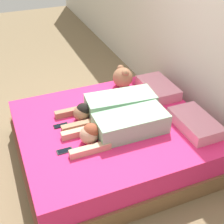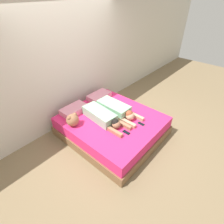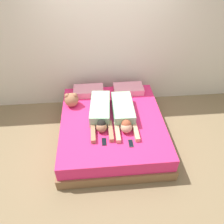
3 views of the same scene
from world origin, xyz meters
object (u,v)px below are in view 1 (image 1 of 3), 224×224
at_px(cell_phone_right, 65,151).
at_px(pillow_head_right, 195,123).
at_px(bed, 112,140).
at_px(plush_toy, 123,77).
at_px(cell_phone_left, 61,126).
at_px(pillow_head_left, 158,88).
at_px(person_right, 122,126).
at_px(person_left, 113,105).

bearing_deg(cell_phone_right, pillow_head_right, 83.41).
relative_size(bed, cell_phone_right, 13.21).
relative_size(pillow_head_right, cell_phone_right, 3.80).
relative_size(cell_phone_right, plush_toy, 0.57).
bearing_deg(cell_phone_left, pillow_head_left, 99.88).
height_order(bed, plush_toy, plush_toy).
bearing_deg(pillow_head_right, cell_phone_right, -96.59).
height_order(pillow_head_right, person_right, person_right).
xyz_separation_m(bed, cell_phone_left, (-0.17, -0.51, 0.23)).
bearing_deg(cell_phone_left, pillow_head_right, 66.46).
xyz_separation_m(pillow_head_right, person_left, (-0.58, -0.68, 0.03)).
distance_m(pillow_head_left, pillow_head_right, 0.78).
distance_m(bed, cell_phone_left, 0.58).
bearing_deg(plush_toy, pillow_head_right, 17.48).
height_order(bed, person_right, person_right).
distance_m(person_right, cell_phone_left, 0.66).
distance_m(pillow_head_left, person_left, 0.71).
relative_size(bed, person_left, 1.81).
bearing_deg(pillow_head_right, pillow_head_left, 180.00).
xyz_separation_m(person_right, cell_phone_left, (-0.36, -0.54, -0.09)).
distance_m(bed, person_right, 0.38).
height_order(person_right, cell_phone_left, person_right).
distance_m(bed, cell_phone_right, 0.66).
distance_m(bed, person_left, 0.38).
height_order(person_right, plush_toy, plush_toy).
bearing_deg(bed, pillow_head_right, 63.07).
height_order(bed, cell_phone_right, cell_phone_right).
bearing_deg(cell_phone_right, cell_phone_left, 170.34).
height_order(bed, person_left, person_left).
height_order(person_left, plush_toy, plush_toy).
relative_size(cell_phone_left, cell_phone_right, 1.00).
height_order(pillow_head_right, plush_toy, plush_toy).
height_order(cell_phone_left, cell_phone_right, same).
relative_size(pillow_head_left, person_right, 0.54).
distance_m(person_left, person_right, 0.39).
height_order(pillow_head_right, cell_phone_left, pillow_head_right).
height_order(pillow_head_left, plush_toy, plush_toy).
bearing_deg(pillow_head_right, bed, -116.93).
bearing_deg(pillow_head_right, cell_phone_left, -113.54).
relative_size(pillow_head_right, person_right, 0.54).
bearing_deg(pillow_head_left, pillow_head_right, 0.00).
distance_m(pillow_head_left, person_right, 0.94).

